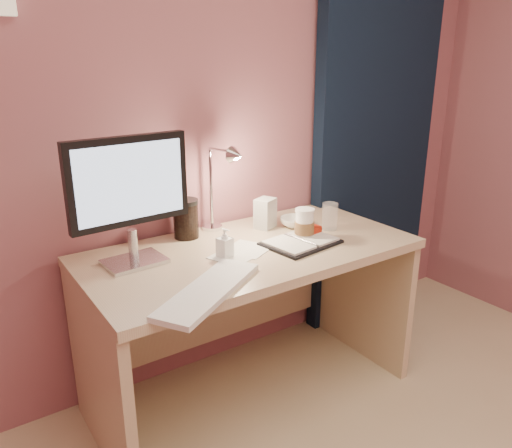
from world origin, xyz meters
TOP-DOWN VIEW (x-y plane):
  - room at (0.95, 1.69)m, footprint 3.50×3.50m
  - desk at (0.00, 1.45)m, footprint 1.40×0.70m
  - monitor at (-0.47, 1.49)m, footprint 0.47×0.18m
  - keyboard at (-0.35, 1.10)m, footprint 0.51×0.39m
  - planner at (0.21, 1.30)m, footprint 0.33×0.27m
  - paper_a at (-0.02, 1.37)m, footprint 0.23×0.23m
  - paper_c at (-0.11, 1.33)m, footprint 0.20×0.20m
  - coffee_cup at (0.25, 1.33)m, footprint 0.09×0.09m
  - clear_cup at (0.44, 1.37)m, footprint 0.07×0.07m
  - bowl at (0.33, 1.49)m, footprint 0.15×0.15m
  - lotion_bottle at (-0.14, 1.35)m, footprint 0.07×0.07m
  - dark_jar at (-0.16, 1.65)m, footprint 0.11×0.11m
  - product_box at (0.20, 1.56)m, footprint 0.12×0.11m
  - desk_lamp at (-0.04, 1.58)m, footprint 0.13×0.25m

SIDE VIEW (x-z plane):
  - desk at x=0.00m, z-range 0.14..0.87m
  - paper_c at x=-0.11m, z-range 0.73..0.73m
  - paper_a at x=-0.02m, z-range 0.73..0.73m
  - keyboard at x=-0.35m, z-range 0.73..0.75m
  - planner at x=0.21m, z-range 0.72..0.77m
  - bowl at x=0.33m, z-range 0.73..0.77m
  - lotion_bottle at x=-0.14m, z-range 0.73..0.85m
  - clear_cup at x=0.44m, z-range 0.73..0.86m
  - coffee_cup at x=0.25m, z-range 0.73..0.86m
  - product_box at x=0.20m, z-range 0.73..0.87m
  - dark_jar at x=-0.16m, z-range 0.73..0.89m
  - desk_lamp at x=-0.04m, z-range 0.78..1.18m
  - monitor at x=-0.47m, z-range 0.78..1.28m
  - room at x=0.95m, z-range -0.61..2.89m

